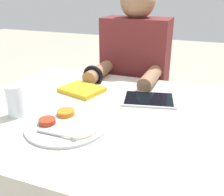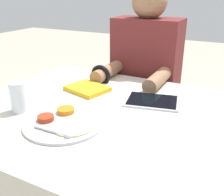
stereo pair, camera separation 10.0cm
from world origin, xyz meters
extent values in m
cube|color=beige|center=(0.00, 0.00, 0.38)|extent=(1.05, 0.91, 0.77)
cylinder|color=#B7BABF|center=(-0.04, -0.17, 0.77)|extent=(0.29, 0.29, 0.01)
cylinder|color=orange|center=(-0.08, -0.10, 0.78)|extent=(0.07, 0.07, 0.02)
cylinder|color=#A83319|center=(-0.11, -0.19, 0.78)|extent=(0.06, 0.06, 0.02)
cylinder|color=beige|center=(0.01, -0.18, 0.78)|extent=(0.14, 0.14, 0.01)
cylinder|color=#B7BABF|center=(-0.04, -0.25, 0.78)|extent=(0.14, 0.01, 0.01)
sphere|color=#B7BABF|center=(0.03, -0.25, 0.78)|extent=(0.02, 0.02, 0.02)
cube|color=silver|center=(-0.15, 0.16, 0.77)|extent=(0.21, 0.19, 0.01)
cube|color=gold|center=(-0.15, 0.16, 0.78)|extent=(0.22, 0.19, 0.02)
cube|color=#B7B7BC|center=(0.17, 0.17, 0.77)|extent=(0.26, 0.21, 0.01)
cube|color=black|center=(0.17, 0.17, 0.77)|extent=(0.23, 0.19, 0.00)
cube|color=black|center=(-0.01, 0.59, 0.22)|extent=(0.34, 0.22, 0.44)
cube|color=maroon|center=(-0.01, 0.59, 0.75)|extent=(0.38, 0.20, 0.63)
sphere|color=#936B4C|center=(-0.01, 0.59, 1.15)|extent=(0.19, 0.19, 0.19)
cylinder|color=#936B4C|center=(-0.15, 0.37, 0.80)|extent=(0.07, 0.27, 0.07)
cylinder|color=#936B4C|center=(0.13, 0.37, 0.80)|extent=(0.07, 0.27, 0.07)
torus|color=black|center=(-0.15, 0.30, 0.80)|extent=(0.11, 0.02, 0.11)
cylinder|color=silver|center=(-0.27, -0.16, 0.83)|extent=(0.06, 0.06, 0.12)
camera|label=1|loc=(0.39, -0.86, 1.21)|focal=42.00mm
camera|label=2|loc=(0.49, -0.82, 1.21)|focal=42.00mm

